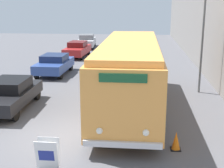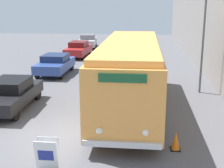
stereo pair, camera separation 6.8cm
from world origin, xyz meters
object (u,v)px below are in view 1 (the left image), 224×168
object	(u,v)px
parked_car_near	(10,94)
parked_car_mid	(54,64)
sign_board	(47,155)
parked_car_far	(77,49)
traffic_cone	(176,141)
vintage_bus	(130,71)
parked_car_distant	(87,41)
streetlamp	(204,23)

from	to	relation	value
parked_car_near	parked_car_mid	xyz separation A→B (m)	(0.04, 7.58, -0.01)
sign_board	parked_car_mid	size ratio (longest dim) A/B	0.24
parked_car_near	parked_car_far	world-z (taller)	parked_car_far
parked_car_near	traffic_cone	distance (m)	8.39
vintage_bus	parked_car_distant	distance (m)	21.31
parked_car_mid	parked_car_distant	bearing A→B (deg)	91.29
parked_car_distant	parked_car_near	bearing A→B (deg)	-94.68
streetlamp	parked_car_far	size ratio (longest dim) A/B	1.33
parked_car_near	parked_car_distant	world-z (taller)	parked_car_distant
vintage_bus	traffic_cone	xyz separation A→B (m)	(1.81, -4.38, -1.51)
sign_board	traffic_cone	size ratio (longest dim) A/B	1.54
parked_car_near	vintage_bus	bearing A→B (deg)	6.06
parked_car_mid	parked_car_far	distance (m)	7.42
parked_car_mid	parked_car_far	bearing A→B (deg)	89.89
parked_car_far	vintage_bus	bearing A→B (deg)	-66.26
parked_car_far	parked_car_near	bearing A→B (deg)	-88.15
traffic_cone	streetlamp	bearing A→B (deg)	74.73
traffic_cone	parked_car_distant	bearing A→B (deg)	106.94
streetlamp	parked_car_distant	bearing A→B (deg)	118.90
vintage_bus	parked_car_mid	xyz separation A→B (m)	(-5.68, 6.86, -1.09)
vintage_bus	parked_car_far	distance (m)	15.36
streetlamp	parked_car_far	world-z (taller)	streetlamp
vintage_bus	traffic_cone	world-z (taller)	vintage_bus
parked_car_near	streetlamp	bearing A→B (deg)	20.58
parked_car_mid	streetlamp	bearing A→B (deg)	-20.67
streetlamp	sign_board	bearing A→B (deg)	-123.42
vintage_bus	streetlamp	distance (m)	5.36
traffic_cone	vintage_bus	bearing A→B (deg)	112.49
parked_car_near	parked_car_far	bearing A→B (deg)	88.26
sign_board	parked_car_near	xyz separation A→B (m)	(-3.48, 5.43, 0.26)
vintage_bus	parked_car_far	bearing A→B (deg)	111.22
sign_board	parked_car_distant	xyz separation A→B (m)	(-3.52, 26.64, 0.27)
streetlamp	parked_car_mid	xyz separation A→B (m)	(-9.53, 3.78, -3.18)
sign_board	parked_car_far	world-z (taller)	parked_car_far
traffic_cone	parked_car_near	bearing A→B (deg)	154.07
parked_car_near	parked_car_mid	world-z (taller)	parked_car_near
sign_board	parked_car_distant	bearing A→B (deg)	97.53
streetlamp	parked_car_mid	size ratio (longest dim) A/B	1.40
parked_car_far	parked_car_distant	distance (m)	6.21
vintage_bus	parked_car_distant	bearing A→B (deg)	105.71
parked_car_mid	vintage_bus	bearing A→B (deg)	-49.41
parked_car_near	parked_car_far	distance (m)	15.00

